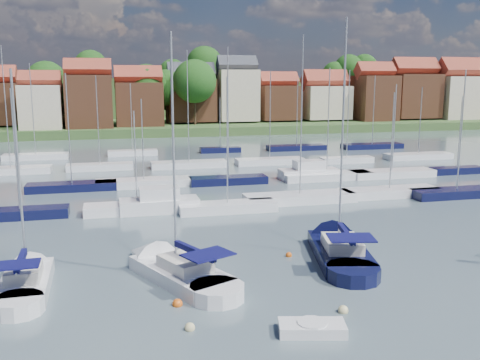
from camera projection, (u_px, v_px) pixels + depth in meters
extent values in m
plane|color=#4E606A|center=(187.00, 172.00, 68.25)|extent=(260.00, 260.00, 0.00)
cube|color=white|center=(26.00, 286.00, 30.04)|extent=(2.69, 6.21, 1.20)
cone|color=white|center=(34.00, 264.00, 33.70)|extent=(2.63, 3.05, 2.57)
cylinder|color=white|center=(19.00, 308.00, 27.11)|extent=(2.62, 2.62, 1.20)
cube|color=silver|center=(24.00, 273.00, 29.46)|extent=(1.85, 2.60, 0.70)
cylinder|color=#B2B2B7|center=(19.00, 175.00, 29.28)|extent=(0.14, 0.14, 11.42)
cylinder|color=#B2B2B7|center=(21.00, 263.00, 28.49)|extent=(0.17, 3.43, 0.10)
cube|color=#0D0D44|center=(21.00, 260.00, 28.46)|extent=(0.36, 3.26, 0.35)
cube|color=#0D0D44|center=(17.00, 265.00, 27.37)|extent=(2.21, 1.58, 0.08)
cube|color=white|center=(181.00, 276.00, 31.54)|extent=(5.81, 7.86, 1.20)
cone|color=white|center=(144.00, 257.00, 35.02)|extent=(4.23, 4.48, 3.02)
cylinder|color=white|center=(217.00, 295.00, 28.75)|extent=(4.02, 4.02, 1.20)
cube|color=silver|center=(185.00, 263.00, 30.97)|extent=(3.20, 3.64, 0.70)
cylinder|color=#B2B2B7|center=(173.00, 153.00, 30.56)|extent=(0.14, 0.14, 13.44)
cylinder|color=#B2B2B7|center=(195.00, 254.00, 30.04)|extent=(1.79, 3.70, 0.10)
cube|color=#0D0D44|center=(195.00, 251.00, 30.01)|extent=(1.89, 3.60, 0.35)
cube|color=#0D0D44|center=(208.00, 254.00, 28.98)|extent=(3.10, 2.73, 0.08)
cube|color=black|center=(340.00, 255.00, 35.39)|extent=(4.84, 8.25, 1.20)
cone|color=black|center=(327.00, 234.00, 40.14)|extent=(3.97, 4.38, 3.22)
cylinder|color=black|center=(353.00, 276.00, 31.59)|extent=(3.85, 3.85, 1.20)
cube|color=silver|center=(342.00, 244.00, 34.68)|extent=(2.91, 3.64, 0.70)
cylinder|color=#B2B2B7|center=(342.00, 135.00, 34.44)|extent=(0.14, 0.14, 14.65)
cylinder|color=#B2B2B7|center=(346.00, 236.00, 33.47)|extent=(1.04, 4.21, 0.10)
cube|color=#0D0D44|center=(346.00, 233.00, 33.44)|extent=(1.19, 4.05, 0.35)
cube|color=#0D0D44|center=(351.00, 238.00, 32.04)|extent=(3.10, 2.49, 0.08)
cube|color=white|center=(312.00, 329.00, 24.95)|extent=(3.36, 2.13, 0.61)
cylinder|color=white|center=(312.00, 326.00, 24.92)|extent=(1.44, 1.44, 0.39)
sphere|color=beige|center=(190.00, 330.00, 25.35)|extent=(0.50, 0.50, 0.50)
sphere|color=#D85914|center=(177.00, 306.00, 28.06)|extent=(0.55, 0.55, 0.55)
sphere|color=beige|center=(343.00, 312.00, 27.25)|extent=(0.53, 0.53, 0.53)
sphere|color=#D85914|center=(289.00, 257.00, 35.83)|extent=(0.42, 0.42, 0.42)
cube|color=black|center=(20.00, 214.00, 45.64)|extent=(8.01, 2.24, 1.00)
cylinder|color=#B2B2B7|center=(15.00, 150.00, 44.61)|extent=(0.12, 0.12, 10.16)
cube|color=white|center=(137.00, 209.00, 47.59)|extent=(9.22, 2.58, 1.00)
cylinder|color=#B2B2B7|center=(135.00, 158.00, 46.74)|extent=(0.12, 0.12, 8.18)
cube|color=white|center=(228.00, 208.00, 47.90)|extent=(8.78, 2.46, 1.00)
cylinder|color=#B2B2B7|center=(227.00, 141.00, 46.78)|extent=(0.12, 0.12, 11.06)
cube|color=white|center=(300.00, 199.00, 51.62)|extent=(10.79, 3.02, 1.00)
cylinder|color=#B2B2B7|center=(302.00, 116.00, 50.15)|extent=(0.12, 0.12, 14.87)
cube|color=white|center=(389.00, 193.00, 54.22)|extent=(10.13, 2.84, 1.00)
cylinder|color=#B2B2B7|center=(392.00, 141.00, 53.24)|extent=(0.12, 0.12, 9.59)
cube|color=black|center=(457.00, 194.00, 53.89)|extent=(9.52, 2.67, 1.00)
cylinder|color=#B2B2B7|center=(461.00, 130.00, 52.71)|extent=(0.12, 0.12, 11.77)
cube|color=white|center=(159.00, 206.00, 47.83)|extent=(7.00, 2.60, 1.40)
cube|color=white|center=(159.00, 194.00, 47.62)|extent=(3.50, 2.20, 1.30)
cube|color=black|center=(72.00, 187.00, 57.06)|extent=(9.30, 2.60, 1.00)
cylinder|color=#B2B2B7|center=(69.00, 129.00, 55.91)|extent=(0.12, 0.12, 11.48)
cube|color=white|center=(144.00, 183.00, 59.18)|extent=(10.40, 2.91, 1.00)
cylinder|color=#B2B2B7|center=(142.00, 140.00, 58.27)|extent=(0.12, 0.12, 8.77)
cube|color=black|center=(228.00, 181.00, 60.66)|extent=(8.80, 2.46, 1.00)
cylinder|color=#B2B2B7|center=(228.00, 113.00, 59.24)|extent=(0.12, 0.12, 14.33)
cube|color=white|center=(327.00, 177.00, 63.30)|extent=(10.73, 3.00, 1.00)
cylinder|color=#B2B2B7|center=(328.00, 121.00, 62.08)|extent=(0.12, 0.12, 12.14)
cube|color=white|center=(392.00, 174.00, 65.07)|extent=(10.48, 2.93, 1.00)
cylinder|color=#B2B2B7|center=(394.00, 128.00, 64.02)|extent=(0.12, 0.12, 10.28)
cube|color=black|center=(457.00, 171.00, 67.27)|extent=(6.84, 1.91, 1.00)
cylinder|color=#B2B2B7|center=(460.00, 132.00, 66.36)|extent=(0.12, 0.12, 8.82)
cube|color=white|center=(309.00, 175.00, 63.63)|extent=(7.00, 2.60, 1.40)
cube|color=white|center=(309.00, 166.00, 63.42)|extent=(3.50, 2.20, 1.30)
cube|color=white|center=(11.00, 171.00, 67.18)|extent=(9.71, 2.72, 1.00)
cylinder|color=#B2B2B7|center=(6.00, 107.00, 65.71)|extent=(0.12, 0.12, 14.88)
cube|color=white|center=(100.00, 167.00, 69.98)|extent=(8.49, 2.38, 1.00)
cylinder|color=#B2B2B7|center=(98.00, 120.00, 68.84)|extent=(0.12, 0.12, 11.31)
cube|color=white|center=(189.00, 165.00, 71.97)|extent=(10.16, 2.85, 1.00)
cylinder|color=#B2B2B7|center=(188.00, 107.00, 70.53)|extent=(0.12, 0.12, 14.59)
cube|color=white|center=(270.00, 162.00, 74.72)|extent=(9.53, 2.67, 1.00)
cylinder|color=#B2B2B7|center=(270.00, 115.00, 73.52)|extent=(0.12, 0.12, 11.91)
cube|color=white|center=(346.00, 160.00, 75.93)|extent=(7.62, 2.13, 1.00)
cylinder|color=#B2B2B7|center=(348.00, 114.00, 74.71)|extent=(0.12, 0.12, 12.13)
cube|color=white|center=(418.00, 157.00, 79.76)|extent=(10.17, 2.85, 1.00)
cylinder|color=#B2B2B7|center=(420.00, 121.00, 78.76)|extent=(0.12, 0.12, 9.73)
cube|color=white|center=(36.00, 157.00, 79.31)|extent=(9.24, 2.59, 1.00)
cylinder|color=#B2B2B7|center=(32.00, 109.00, 78.00)|extent=(0.12, 0.12, 13.17)
cube|color=white|center=(133.00, 153.00, 83.30)|extent=(7.57, 2.12, 1.00)
cylinder|color=#B2B2B7|center=(131.00, 117.00, 82.26)|extent=(0.12, 0.12, 10.24)
cube|color=black|center=(220.00, 150.00, 86.69)|extent=(6.58, 1.84, 1.00)
cylinder|color=#B2B2B7|center=(220.00, 123.00, 85.86)|extent=(0.12, 0.12, 8.01)
cube|color=black|center=(296.00, 148.00, 89.65)|extent=(9.92, 2.78, 1.00)
cylinder|color=#B2B2B7|center=(297.00, 112.00, 88.54)|extent=(0.12, 0.12, 10.92)
cube|color=black|center=(372.00, 146.00, 91.74)|extent=(10.55, 2.95, 1.00)
cylinder|color=#B2B2B7|center=(374.00, 110.00, 90.58)|extent=(0.12, 0.12, 11.51)
cube|color=#3F572B|center=(146.00, 123.00, 141.73)|extent=(200.00, 70.00, 3.00)
cube|color=#3F572B|center=(140.00, 101.00, 164.74)|extent=(200.00, 60.00, 14.00)
cube|color=beige|center=(42.00, 107.00, 108.66)|extent=(8.09, 8.80, 8.96)
cube|color=brown|center=(40.00, 80.00, 107.65)|extent=(8.25, 4.00, 4.00)
cube|color=brown|center=(89.00, 102.00, 111.54)|extent=(9.36, 10.17, 10.97)
cube|color=brown|center=(88.00, 69.00, 110.31)|extent=(9.54, 4.63, 4.63)
cube|color=brown|center=(139.00, 105.00, 115.70)|extent=(9.90, 8.56, 9.42)
cube|color=brown|center=(138.00, 77.00, 114.60)|extent=(10.10, 4.90, 4.90)
cube|color=brown|center=(191.00, 100.00, 123.16)|extent=(10.59, 8.93, 9.49)
cube|color=#383A42|center=(191.00, 74.00, 122.04)|extent=(10.80, 5.24, 5.24)
cube|color=beige|center=(237.00, 95.00, 124.61)|extent=(9.01, 8.61, 11.65)
cube|color=#383A42|center=(237.00, 65.00, 123.32)|extent=(9.19, 4.46, 4.46)
cube|color=brown|center=(278.00, 103.00, 128.51)|extent=(9.10, 9.34, 8.00)
cube|color=brown|center=(278.00, 81.00, 127.56)|extent=(9.28, 4.50, 4.50)
cube|color=beige|center=(324.00, 102.00, 130.86)|extent=(10.86, 9.59, 7.88)
cube|color=brown|center=(325.00, 81.00, 129.88)|extent=(11.07, 5.37, 5.37)
cube|color=brown|center=(374.00, 98.00, 130.86)|extent=(9.18, 9.96, 10.97)
cube|color=brown|center=(375.00, 71.00, 129.63)|extent=(9.36, 4.54, 4.54)
cube|color=brown|center=(413.00, 96.00, 134.64)|extent=(11.39, 9.67, 10.76)
cube|color=brown|center=(414.00, 68.00, 133.38)|extent=(11.62, 5.64, 5.64)
cube|color=beige|center=(462.00, 98.00, 135.93)|extent=(12.95, 8.52, 10.80)
cube|color=brown|center=(464.00, 70.00, 134.64)|extent=(13.21, 6.41, 6.41)
cylinder|color=#382619|center=(348.00, 91.00, 151.91)|extent=(0.50, 0.50, 4.47)
sphere|color=#25581B|center=(348.00, 69.00, 150.79)|extent=(8.18, 8.18, 8.18)
cylinder|color=#382619|center=(167.00, 114.00, 121.75)|extent=(0.50, 0.50, 4.46)
sphere|color=#25581B|center=(167.00, 87.00, 120.63)|extent=(8.15, 8.15, 8.15)
cylinder|color=#382619|center=(205.00, 91.00, 140.54)|extent=(0.50, 0.50, 5.15)
sphere|color=#25581B|center=(204.00, 64.00, 139.25)|extent=(9.41, 9.41, 9.41)
cylinder|color=#382619|center=(92.00, 91.00, 136.39)|extent=(0.50, 0.50, 4.56)
sphere|color=#25581B|center=(91.00, 67.00, 135.24)|extent=(8.34, 8.34, 8.34)
cylinder|color=#382619|center=(48.00, 112.00, 124.41)|extent=(0.50, 0.50, 5.15)
sphere|color=#25581B|center=(46.00, 82.00, 123.12)|extent=(9.42, 9.42, 9.42)
cylinder|color=#382619|center=(205.00, 113.00, 132.58)|extent=(0.50, 0.50, 3.77)
sphere|color=#25581B|center=(205.00, 92.00, 131.63)|extent=(6.89, 6.89, 6.89)
cylinder|color=#382619|center=(195.00, 114.00, 118.21)|extent=(0.50, 0.50, 5.21)
sphere|color=#25581B|center=(195.00, 81.00, 116.90)|extent=(9.53, 9.53, 9.53)
cylinder|color=#382619|center=(387.00, 112.00, 140.85)|extent=(0.50, 0.50, 2.97)
sphere|color=#25581B|center=(388.00, 97.00, 140.10)|extent=(5.44, 5.44, 5.44)
cylinder|color=#382619|center=(148.00, 114.00, 118.57)|extent=(0.50, 0.50, 4.84)
sphere|color=#25581B|center=(147.00, 84.00, 117.35)|extent=(8.85, 8.85, 8.85)
cylinder|color=#382619|center=(334.00, 92.00, 151.23)|extent=(0.50, 0.50, 3.72)
sphere|color=#25581B|center=(334.00, 74.00, 150.29)|extent=(6.80, 6.80, 6.80)
cylinder|color=#382619|center=(374.00, 113.00, 131.77)|extent=(0.50, 0.50, 4.05)
sphere|color=#25581B|center=(375.00, 90.00, 130.75)|extent=(7.40, 7.40, 7.40)
cylinder|color=#382619|center=(173.00, 94.00, 138.36)|extent=(0.50, 0.50, 3.93)
sphere|color=#25581B|center=(173.00, 73.00, 137.37)|extent=(7.19, 7.19, 7.19)
cylinder|color=#382619|center=(276.00, 113.00, 132.15)|extent=(0.50, 0.50, 3.82)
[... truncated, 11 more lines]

